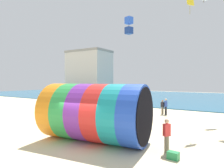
# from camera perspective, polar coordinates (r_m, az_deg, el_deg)

# --- Properties ---
(ground_plane) EXTENTS (120.00, 120.00, 0.00)m
(ground_plane) POSITION_cam_1_polar(r_m,az_deg,el_deg) (12.22, -7.40, -16.85)
(ground_plane) COLOR beige
(sea) EXTENTS (120.00, 40.00, 0.10)m
(sea) POSITION_cam_1_polar(r_m,az_deg,el_deg) (46.69, 23.06, -3.64)
(sea) COLOR #236084
(sea) RESTS_ON ground
(giant_inflatable_tube) EXTENTS (6.81, 4.29, 3.54)m
(giant_inflatable_tube) POSITION_cam_1_polar(r_m,az_deg,el_deg) (12.50, -4.84, -8.09)
(giant_inflatable_tube) COLOR orange
(giant_inflatable_tube) RESTS_ON ground
(kite_handler) EXTENTS (0.38, 0.42, 1.75)m
(kite_handler) POSITION_cam_1_polar(r_m,az_deg,el_deg) (11.08, 15.36, -13.92)
(kite_handler) COLOR #726651
(kite_handler) RESTS_ON ground
(kite_yellow_diamond) EXTENTS (0.63, 0.75, 1.87)m
(kite_yellow_diamond) POSITION_cam_1_polar(r_m,az_deg,el_deg) (20.18, 21.39, 21.56)
(kite_yellow_diamond) COLOR yellow
(kite_blue_box) EXTENTS (0.76, 0.76, 1.72)m
(kite_blue_box) POSITION_cam_1_polar(r_m,az_deg,el_deg) (19.94, 4.86, 16.31)
(kite_blue_box) COLOR blue
(kite_green_parafoil) EXTENTS (1.42, 1.45, 0.76)m
(kite_green_parafoil) POSITION_cam_1_polar(r_m,az_deg,el_deg) (30.22, 5.44, 17.80)
(kite_green_parafoil) COLOR green
(bystander_near_water) EXTENTS (0.42, 0.35, 1.59)m
(bystander_near_water) POSITION_cam_1_polar(r_m,az_deg,el_deg) (22.99, 14.23, -6.39)
(bystander_near_water) COLOR #726651
(bystander_near_water) RESTS_ON ground
(bystander_mid_beach) EXTENTS (0.29, 0.40, 1.75)m
(bystander_mid_beach) POSITION_cam_1_polar(r_m,az_deg,el_deg) (22.25, -1.32, -6.36)
(bystander_mid_beach) COLOR #383D56
(bystander_mid_beach) RESTS_ON ground
(bystander_far_left) EXTENTS (0.39, 0.42, 1.78)m
(bystander_far_left) POSITION_cam_1_polar(r_m,az_deg,el_deg) (22.76, 15.13, -6.19)
(bystander_far_left) COLOR black
(bystander_far_left) RESTS_ON ground
(promenade_building) EXTENTS (9.18, 6.20, 10.42)m
(promenade_building) POSITION_cam_1_polar(r_m,az_deg,el_deg) (45.04, -6.57, 2.84)
(promenade_building) COLOR beige
(promenade_building) RESTS_ON ground
(cooler_box) EXTENTS (0.55, 0.41, 0.36)m
(cooler_box) POSITION_cam_1_polar(r_m,az_deg,el_deg) (10.46, 17.09, -18.95)
(cooler_box) COLOR #268C4C
(cooler_box) RESTS_ON ground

